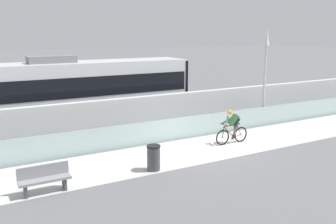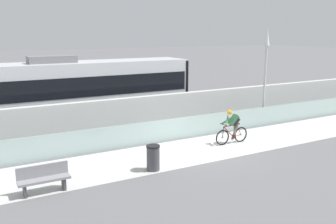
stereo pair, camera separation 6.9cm
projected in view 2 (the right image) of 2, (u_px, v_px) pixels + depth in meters
ground_plane at (202, 149)px, 16.10m from camera, size 200.00×200.00×0.00m
bike_path_deck at (202, 149)px, 16.10m from camera, size 32.00×3.20×0.01m
glass_parapet at (180, 128)px, 17.58m from camera, size 32.00×0.05×1.02m
concrete_barrier_wall at (163, 112)px, 19.03m from camera, size 32.00×0.36×1.87m
tram_rail_near at (143, 120)px, 21.35m from camera, size 32.00×0.08×0.01m
tram_rail_far at (133, 115)px, 22.58m from camera, size 32.00×0.08×0.01m
tram at (91, 90)px, 20.24m from camera, size 11.06×2.54×3.81m
cyclist_on_bike at (232, 127)px, 16.71m from camera, size 1.77×0.58×1.61m
lamp_post_antenna at (266, 65)px, 19.84m from camera, size 0.28×0.28×5.20m
trash_bin at (153, 158)px, 13.51m from camera, size 0.51×0.51×0.96m
bench at (44, 178)px, 11.64m from camera, size 1.60×0.45×0.89m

